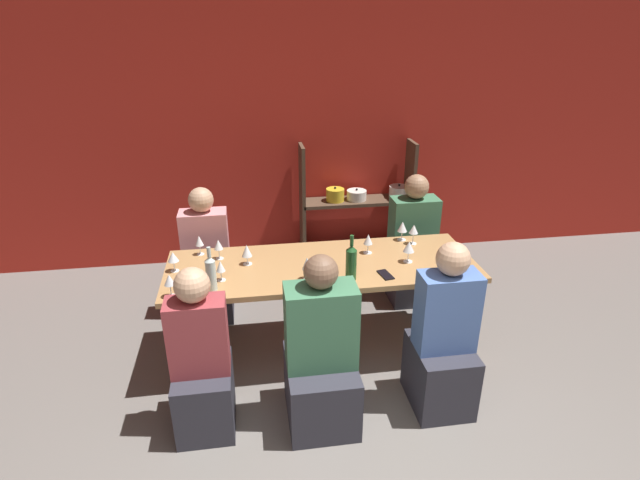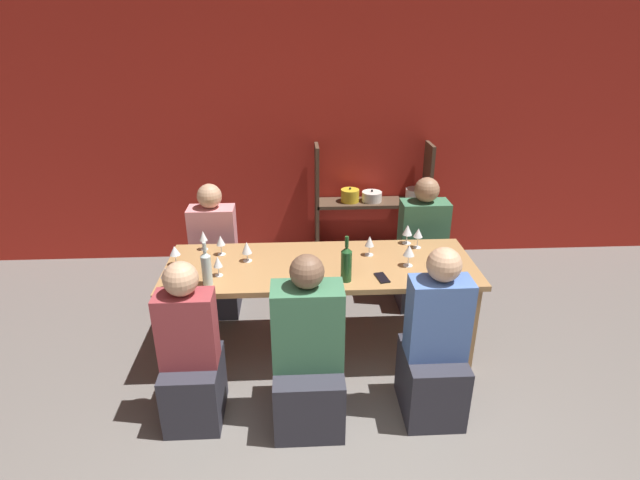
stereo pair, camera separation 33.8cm
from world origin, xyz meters
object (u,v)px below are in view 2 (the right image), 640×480
shelf_unit (371,223)px  person_far_a (216,264)px  wine_glass_empty_c (418,233)px  wine_glass_red_b (302,263)px  cell_phone (382,278)px  wine_glass_empty_d (203,236)px  wine_glass_red_a (221,241)px  wine_glass_red_e (409,251)px  wine_glass_red_f (218,262)px  person_near_a (308,363)px  person_far_b (421,258)px  wine_glass_white_a (166,274)px  wine_glass_red_c (370,242)px  wine_bottle_dark (346,263)px  person_near_c (434,355)px  wine_bottle_green (207,268)px  dining_table (321,275)px  wine_glass_empty_a (247,248)px  person_near_b (191,363)px  wine_glass_red_d (407,231)px  wine_glass_empty_b (175,251)px

shelf_unit → person_far_a: 1.79m
person_far_a → wine_glass_empty_c: bearing=164.7°
wine_glass_red_b → cell_phone: 0.57m
wine_glass_empty_d → wine_glass_red_a: bearing=-34.3°
wine_glass_empty_c → cell_phone: 0.63m
wine_glass_red_e → wine_glass_red_f: wine_glass_red_e is taller
person_near_a → cell_phone: bearing=41.3°
wine_glass_empty_d → person_far_b: person_far_b is taller
wine_glass_empty_d → wine_glass_white_a: size_ratio=0.98×
wine_glass_red_c → person_far_a: (-1.28, 0.58, -0.45)m
wine_glass_red_a → shelf_unit: bearing=45.9°
wine_glass_empty_c → person_far_b: size_ratio=0.14×
wine_glass_red_a → wine_glass_empty_c: size_ratio=0.96×
cell_phone → wine_bottle_dark: bearing=-176.3°
wine_glass_red_c → person_near_c: size_ratio=0.13×
wine_bottle_dark → person_near_a: bearing=-121.7°
wine_glass_red_e → person_far_b: (0.32, 0.80, -0.45)m
person_near_c → wine_bottle_green: bearing=163.6°
wine_glass_empty_d → person_far_b: bearing=13.2°
wine_glass_empty_c → person_far_a: size_ratio=0.14×
person_far_a → wine_bottle_dark: bearing=137.4°
dining_table → wine_glass_red_f: 0.77m
wine_bottle_dark → wine_glass_red_e: 0.52m
cell_phone → person_far_a: person_far_a is taller
wine_glass_empty_a → person_near_c: person_near_c is taller
person_near_a → person_far_b: person_far_b is taller
wine_glass_red_c → wine_glass_red_e: wine_glass_red_e is taller
cell_phone → person_near_a: 0.80m
wine_bottle_dark → wine_glass_empty_a: wine_bottle_dark is taller
wine_glass_red_e → person_near_c: 0.78m
wine_glass_empty_c → person_far_a: bearing=164.7°
cell_phone → person_near_c: bearing=-58.6°
wine_glass_red_f → person_far_a: (-0.17, 0.86, -0.44)m
shelf_unit → person_near_a: 2.48m
wine_glass_red_f → person_far_a: person_far_a is taller
wine_glass_red_b → wine_glass_red_c: bearing=34.0°
person_far_b → wine_glass_white_a: bearing=27.9°
wine_bottle_dark → wine_glass_empty_d: bearing=151.9°
wine_glass_red_a → person_near_c: bearing=-32.0°
wine_glass_red_a → person_near_b: bearing=-97.1°
wine_bottle_green → wine_glass_empty_c: bearing=18.3°
wine_glass_red_c → wine_glass_red_a: bearing=176.5°
person_far_b → wine_bottle_green: bearing=30.1°
wine_glass_empty_d → shelf_unit: bearing=40.9°
wine_glass_red_d → person_near_b: (-1.58, -1.01, -0.46)m
wine_glass_empty_a → wine_glass_empty_b: bearing=-176.4°
wine_glass_red_a → wine_glass_empty_a: wine_glass_red_a is taller
person_far_b → dining_table: bearing=37.7°
shelf_unit → wine_glass_empty_c: 1.47m
wine_bottle_dark → cell_phone: wine_bottle_dark is taller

